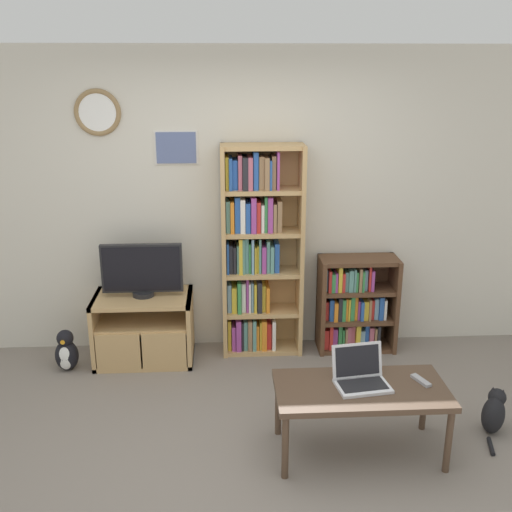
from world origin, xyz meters
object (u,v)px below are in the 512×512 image
Objects in this scene: bookshelf_tall at (257,252)px; penguin_figurine at (66,352)px; coffee_table at (361,394)px; remote_near_laptop at (421,380)px; cat at (494,412)px; bookshelf_short at (353,305)px; laptop at (360,375)px; television at (142,270)px; tv_stand at (144,328)px.

bookshelf_tall reaches higher than penguin_figurine.
coffee_table is 0.41m from remote_near_laptop.
cat is (0.99, 0.18, -0.28)m from coffee_table.
bookshelf_short is at bearing 154.82° from cat.
laptop is 0.89× the size of cat.
bookshelf_tall is at bearing 10.51° from penguin_figurine.
bookshelf_short is 2.49m from penguin_figurine.
laptop reaches higher than cat.
television is at bearing 137.64° from coffee_table.
penguin_figurine is at bearing -173.36° from bookshelf_short.
cat is at bearing 10.27° from coffee_table.
tv_stand is 2.82m from cat.
remote_near_laptop is (0.40, 0.05, 0.06)m from coffee_table.
penguin_figurine is at bearing -166.37° from tv_stand.
bookshelf_tall is (0.96, 0.12, 0.11)m from television.
remote_near_laptop is (0.12, -1.47, 0.08)m from bookshelf_short.
coffee_table is 1.04m from cat.
bookshelf_tall is 1.00m from bookshelf_short.
bookshelf_short is 1.54m from cat.
bookshelf_tall is (0.97, 0.14, 0.62)m from tv_stand.
coffee_table is (-0.28, -1.52, 0.02)m from bookshelf_short.
tv_stand is 0.75× the size of coffee_table.
bookshelf_tall is 11.08× the size of remote_near_laptop.
tv_stand is 2.31× the size of penguin_figurine.
coffee_table is 3.08× the size of penguin_figurine.
laptop reaches higher than penguin_figurine.
penguin_figurine is (-2.18, 1.23, -0.27)m from coffee_table.
bookshelf_short is (1.83, 0.13, 0.11)m from tv_stand.
laptop reaches higher than remote_near_laptop.
remote_near_laptop is at bearing -34.42° from tv_stand.
bookshelf_short is 2.38× the size of penguin_figurine.
tv_stand is 1.23× the size of television.
bookshelf_tall is at bearing 8.45° from tv_stand.
tv_stand is at bearing -168.51° from cat.
bookshelf_tall reaches higher than bookshelf_short.
laptop is 1.03× the size of penguin_figurine.
television is 0.93m from penguin_figurine.
tv_stand is at bearing -119.25° from television.
television is 1.62× the size of cat.
laptop is at bearing 158.41° from remote_near_laptop.
cat is (1.57, -1.35, -0.77)m from bookshelf_tall.
bookshelf_tall is 1.71m from coffee_table.
television is at bearing -172.66° from bookshelf_tall.
coffee_table is at bearing -100.36° from bookshelf_short.
remote_near_laptop is at bearing -130.35° from cat.
laptop is at bearing -100.65° from bookshelf_short.
television is 0.97m from bookshelf_tall.
television is 1.88× the size of penguin_figurine.
remote_near_laptop is at bearing -34.99° from television.
television is 2.08m from laptop.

